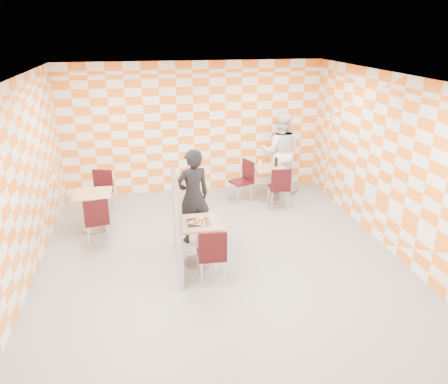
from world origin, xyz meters
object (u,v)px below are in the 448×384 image
at_px(sport_bottle, 260,162).
at_px(partition, 177,224).
at_px(chair_second_side, 244,177).
at_px(chair_second_front, 280,185).
at_px(chair_empty_near, 97,218).
at_px(soda_bottle, 276,162).
at_px(main_table, 199,235).
at_px(man_dark, 193,196).
at_px(chair_empty_far, 102,189).
at_px(empty_table, 94,205).
at_px(second_table, 269,177).
at_px(chair_main_front, 212,253).
at_px(man_white, 281,152).

bearing_deg(sport_bottle, partition, -126.78).
relative_size(chair_second_side, partition, 0.60).
bearing_deg(partition, chair_second_front, 41.60).
bearing_deg(chair_empty_near, soda_bottle, 24.08).
relative_size(main_table, man_dark, 0.43).
height_order(chair_second_front, partition, partition).
bearing_deg(main_table, soda_bottle, 51.41).
bearing_deg(partition, soda_bottle, 48.15).
bearing_deg(chair_empty_far, empty_table, -96.52).
xyz_separation_m(second_table, chair_second_front, (0.05, -0.63, 0.04)).
height_order(chair_second_front, chair_empty_far, same).
height_order(chair_second_side, sport_bottle, sport_bottle).
xyz_separation_m(main_table, chair_second_side, (1.37, 2.61, 0.04)).
xyz_separation_m(empty_table, sport_bottle, (3.56, 1.06, 0.33)).
xyz_separation_m(chair_main_front, chair_empty_near, (-1.81, 1.61, 0.00)).
distance_m(second_table, sport_bottle, 0.39).
xyz_separation_m(empty_table, man_dark, (1.82, -0.81, 0.36)).
bearing_deg(chair_main_front, man_dark, 93.95).
relative_size(partition, man_dark, 0.89).
height_order(chair_second_side, chair_empty_near, same).
relative_size(chair_main_front, chair_empty_far, 1.00).
xyz_separation_m(chair_main_front, sport_bottle, (1.64, 3.38, 0.29)).
bearing_deg(second_table, partition, -130.23).
relative_size(chair_empty_near, man_white, 0.49).
xyz_separation_m(second_table, partition, (-2.29, -2.71, 0.28)).
relative_size(main_table, man_white, 0.39).
distance_m(partition, man_dark, 1.00).
bearing_deg(chair_empty_near, empty_table, 99.30).
bearing_deg(empty_table, chair_main_front, -50.36).
relative_size(chair_empty_far, soda_bottle, 4.02).
height_order(chair_second_side, partition, partition).
bearing_deg(soda_bottle, main_table, -128.59).
relative_size(chair_empty_near, soda_bottle, 4.02).
relative_size(second_table, soda_bottle, 3.26).
height_order(chair_empty_near, chair_empty_far, same).
relative_size(second_table, sport_bottle, 3.75).
distance_m(chair_empty_near, man_white, 4.58).
bearing_deg(chair_empty_near, second_table, 24.67).
xyz_separation_m(chair_second_side, sport_bottle, (0.39, 0.10, 0.29)).
xyz_separation_m(main_table, man_white, (2.34, 3.08, 0.44)).
height_order(chair_empty_near, man_dark, man_dark).
xyz_separation_m(main_table, chair_main_front, (0.12, -0.67, 0.04)).
bearing_deg(chair_empty_near, man_white, 27.91).
xyz_separation_m(chair_main_front, chair_empty_far, (-1.83, 3.11, 0.00)).
distance_m(second_table, chair_second_side, 0.58).
distance_m(partition, man_white, 4.16).
height_order(partition, soda_bottle, partition).
height_order(chair_empty_far, sport_bottle, sport_bottle).
relative_size(man_dark, sport_bottle, 8.70).
bearing_deg(chair_main_front, sport_bottle, 64.16).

